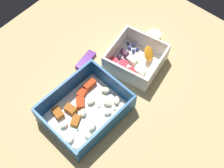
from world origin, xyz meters
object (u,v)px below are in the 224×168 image
fruit_bowl (135,60)px  paper_cup_liner (154,36)px  candy_bar (85,61)px  pasta_container (86,110)px

fruit_bowl → paper_cup_liner: 11.51cm
candy_bar → paper_cup_liner: 22.12cm
fruit_bowl → paper_cup_liner: fruit_bowl is taller
fruit_bowl → paper_cup_liner: (11.35, 1.56, -1.05)cm
pasta_container → paper_cup_liner: pasta_container is taller
candy_bar → paper_cup_liner: (19.94, -9.56, 0.44)cm
fruit_bowl → candy_bar: fruit_bowl is taller
paper_cup_liner → pasta_container: bearing=-176.7°
fruit_bowl → candy_bar: 14.14cm
fruit_bowl → paper_cup_liner: bearing=7.8°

